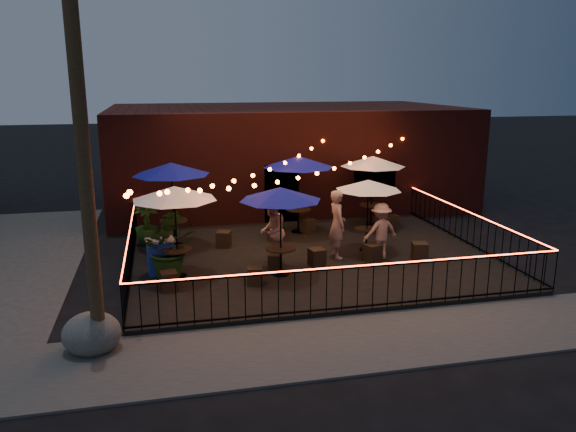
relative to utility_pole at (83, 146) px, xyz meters
name	(u,v)px	position (x,y,z in m)	size (l,w,h in m)	color
ground	(330,285)	(5.40, 2.60, -4.00)	(110.00, 110.00, 0.00)	black
patio	(310,258)	(5.40, 4.60, -3.92)	(10.00, 8.00, 0.15)	black
sidewalk	(378,340)	(5.40, -0.65, -3.98)	(18.00, 2.50, 0.05)	#3F3C3A
brick_building	(285,155)	(6.40, 12.59, -2.00)	(14.00, 8.00, 4.00)	#3A120F
utility_pole	(83,146)	(0.00, 0.00, 0.00)	(0.26, 0.26, 8.00)	#3C2718
fence_front	(358,288)	(5.40, 0.60, -3.34)	(10.00, 0.04, 1.04)	black
fence_left	(131,250)	(0.40, 4.60, -3.34)	(0.04, 8.00, 1.04)	black
fence_right	(468,228)	(10.40, 4.60, -3.34)	(0.04, 8.00, 1.04)	black
festoon_lights	(278,178)	(4.39, 4.30, -1.48)	(10.02, 8.72, 1.32)	#FF4D0C
cafe_table_0	(174,194)	(1.60, 3.66, -1.67)	(2.74, 2.74, 2.38)	black
cafe_table_1	(171,170)	(1.60, 6.54, -1.51)	(2.64, 2.64, 2.56)	black
cafe_table_2	(281,195)	(4.22, 3.21, -1.72)	(2.15, 2.15, 2.33)	black
cafe_table_3	(299,163)	(5.66, 7.15, -1.52)	(2.52, 2.52, 2.55)	black
cafe_table_4	(368,186)	(7.16, 4.73, -1.90)	(2.26, 2.26, 2.14)	black
cafe_table_5	(373,162)	(8.32, 7.40, -1.63)	(2.72, 2.72, 2.43)	black
bistro_chair_0	(169,281)	(1.35, 2.76, -3.62)	(0.39, 0.39, 0.46)	black
bistro_chair_1	(255,276)	(3.45, 2.69, -3.63)	(0.37, 0.37, 0.44)	black
bistro_chair_2	(162,244)	(1.21, 5.86, -3.60)	(0.43, 0.43, 0.51)	black
bistro_chair_3	(224,239)	(3.05, 6.03, -3.61)	(0.40, 0.40, 0.48)	black
bistro_chair_4	(275,262)	(4.17, 3.69, -3.65)	(0.35, 0.35, 0.41)	black
bistro_chair_5	(317,257)	(5.35, 3.72, -3.62)	(0.40, 0.40, 0.47)	black
bistro_chair_6	(274,233)	(4.69, 6.35, -3.60)	(0.42, 0.42, 0.50)	black
bistro_chair_7	(308,226)	(5.96, 7.00, -3.62)	(0.39, 0.39, 0.46)	black
bistro_chair_8	(372,253)	(6.96, 3.73, -3.61)	(0.41, 0.41, 0.49)	black
bistro_chair_9	(420,251)	(8.32, 3.57, -3.60)	(0.41, 0.41, 0.49)	black
bistro_chair_10	(383,224)	(8.43, 6.59, -3.61)	(0.41, 0.41, 0.48)	black
bistro_chair_11	(393,221)	(9.00, 7.06, -3.64)	(0.35, 0.35, 0.42)	black
patron_a	(337,224)	(6.09, 4.28, -2.87)	(0.72, 0.47, 1.96)	tan
patron_b	(272,231)	(4.19, 4.15, -2.92)	(0.91, 0.71, 1.86)	#CCAC8C
patron_c	(381,231)	(7.27, 3.93, -3.05)	(1.04, 0.60, 1.61)	tan
potted_shrub_a	(170,248)	(1.42, 3.76, -3.10)	(1.34, 1.16, 1.49)	#113610
potted_shrub_b	(167,235)	(1.38, 5.14, -3.13)	(0.79, 0.64, 1.44)	#16360F
potted_shrub_c	(147,223)	(0.80, 6.76, -3.17)	(0.76, 0.76, 1.36)	#0D390E
cooler	(161,256)	(1.18, 4.02, -3.38)	(0.78, 0.62, 0.94)	blue
boulder	(92,334)	(-0.15, 0.11, -3.61)	(1.00, 0.85, 0.78)	#4E4E48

